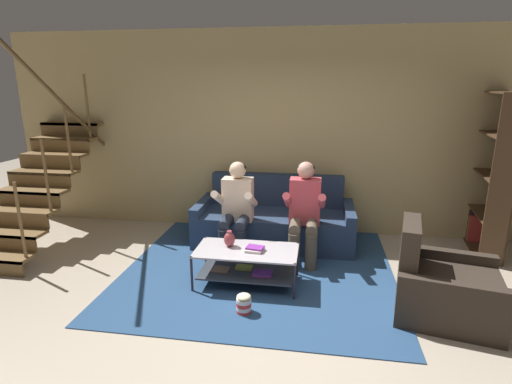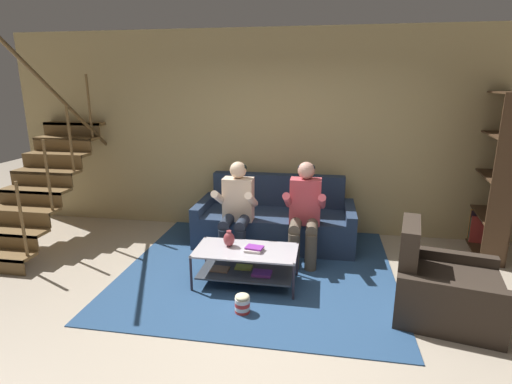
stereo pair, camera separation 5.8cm
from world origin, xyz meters
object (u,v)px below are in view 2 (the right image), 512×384
at_px(vase, 229,239).
at_px(bookshelf, 494,186).
at_px(person_seated_left, 237,206).
at_px(book_stack, 254,249).
at_px(person_seated_right, 305,209).
at_px(popcorn_tub, 242,304).
at_px(couch, 275,222).
at_px(coffee_table, 246,261).
at_px(armchair, 442,289).

xyz_separation_m(vase, bookshelf, (3.20, 1.47, 0.38)).
xyz_separation_m(person_seated_left, vase, (0.06, -0.66, -0.17)).
xyz_separation_m(person_seated_left, book_stack, (0.35, -0.74, -0.24)).
height_order(person_seated_right, book_stack, person_seated_right).
relative_size(person_seated_left, popcorn_tub, 6.06).
bearing_deg(person_seated_right, couch, 128.21).
bearing_deg(popcorn_tub, coffee_table, 97.51).
bearing_deg(person_seated_right, coffee_table, -129.03).
bearing_deg(coffee_table, couch, 82.64).
distance_m(vase, armchair, 2.20).
xyz_separation_m(person_seated_right, book_stack, (-0.50, -0.74, -0.25)).
distance_m(person_seated_left, person_seated_right, 0.85).
height_order(vase, popcorn_tub, vase).
height_order(person_seated_right, coffee_table, person_seated_right).
bearing_deg(bookshelf, armchair, -119.52).
height_order(person_seated_right, bookshelf, bookshelf).
distance_m(couch, book_stack, 1.29).
bearing_deg(coffee_table, bookshelf, 27.18).
bearing_deg(coffee_table, popcorn_tub, -82.49).
xyz_separation_m(person_seated_right, coffee_table, (-0.59, -0.73, -0.41)).
bearing_deg(person_seated_right, person_seated_left, -179.85).
bearing_deg(popcorn_tub, couch, 87.36).
bearing_deg(book_stack, bookshelf, 28.09).
distance_m(couch, vase, 1.27).
bearing_deg(armchair, person_seated_right, 142.87).
bearing_deg(book_stack, person_seated_left, 115.60).
bearing_deg(book_stack, person_seated_right, 56.01).
relative_size(vase, armchair, 0.17).
height_order(vase, armchair, armchair).
bearing_deg(coffee_table, armchair, -8.86).
relative_size(coffee_table, bookshelf, 0.54).
bearing_deg(popcorn_tub, bookshelf, 36.13).
height_order(bookshelf, popcorn_tub, bookshelf).
bearing_deg(couch, bookshelf, 5.44).
xyz_separation_m(couch, popcorn_tub, (-0.09, -1.86, -0.20)).
bearing_deg(person_seated_right, book_stack, -123.99).
xyz_separation_m(person_seated_left, popcorn_tub, (0.34, -1.32, -0.56)).
height_order(person_seated_right, armchair, person_seated_right).
distance_m(coffee_table, book_stack, 0.18).
distance_m(person_seated_right, vase, 1.05).
distance_m(person_seated_left, coffee_table, 0.87).
relative_size(person_seated_left, book_stack, 5.93).
xyz_separation_m(couch, book_stack, (-0.07, -1.28, 0.13)).
xyz_separation_m(vase, book_stack, (0.30, -0.08, -0.06)).
height_order(couch, person_seated_right, person_seated_right).
bearing_deg(bookshelf, book_stack, -151.91).
height_order(person_seated_left, coffee_table, person_seated_left).
bearing_deg(couch, popcorn_tub, -92.64).
relative_size(bookshelf, armchair, 1.94).
xyz_separation_m(person_seated_right, armchair, (1.36, -1.03, -0.40)).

